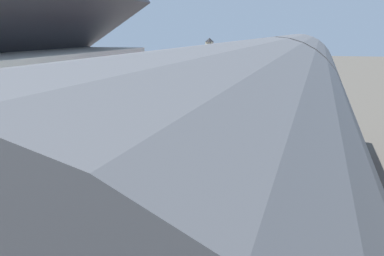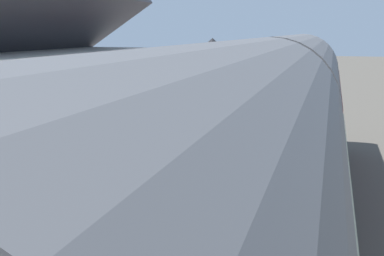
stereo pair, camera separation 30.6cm
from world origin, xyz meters
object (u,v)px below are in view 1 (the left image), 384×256
train (238,226)px  planter_edge_near (242,97)px  planter_by_door (178,133)px  lamp_post_platform (209,66)px  station_building (16,109)px  station_sign_board (226,95)px  bench_platform_end (206,99)px  planter_edge_far (233,112)px  planter_bench_left (128,155)px  planter_bench_right (168,97)px

train → planter_edge_near: 17.43m
planter_edge_near → planter_by_door: size_ratio=1.08×
lamp_post_platform → planter_edge_near: bearing=-2.0°
lamp_post_platform → station_building: bearing=150.0°
planter_by_door → train: bearing=-159.3°
station_sign_board → station_building: bearing=152.2°
planter_edge_near → bench_platform_end: bearing=130.7°
train → station_sign_board: bearing=11.6°
planter_edge_far → lamp_post_platform: 3.15m
planter_edge_far → station_sign_board: bearing=177.0°
bench_platform_end → station_building: bearing=168.3°
planter_bench_left → train: bearing=-147.4°
planter_by_door → planter_edge_far: bearing=-12.6°
train → bench_platform_end: size_ratio=19.52×
planter_bench_right → station_sign_board: 5.93m
planter_edge_near → station_sign_board: station_sign_board is taller
planter_by_door → station_building: bearing=144.5°
station_building → train: bearing=-128.0°
train → bench_platform_end: train is taller
lamp_post_platform → station_sign_board: size_ratio=2.11×
planter_bench_left → station_sign_board: 6.41m
planter_edge_far → planter_by_door: (-4.38, 0.98, -0.01)m
planter_bench_right → lamp_post_platform: size_ratio=0.22×
planter_bench_left → planter_edge_near: bearing=-6.5°
bench_platform_end → station_sign_board: bearing=-155.9°
station_building → planter_bench_left: bearing=-65.1°
train → planter_edge_near: train is taller
train → planter_bench_right: bearing=20.3°
planter_bench_left → planter_by_door: (2.99, -0.49, 0.02)m
bench_platform_end → station_sign_board: 4.00m
planter_bench_left → planter_edge_far: size_ratio=0.96×
planter_edge_far → planter_bench_left: bearing=168.8°
planter_bench_right → lamp_post_platform: 7.00m
planter_edge_far → planter_bench_right: bearing=48.2°
planter_edge_near → train: bearing=-171.2°
train → station_sign_board: size_ratio=17.63×
planter_edge_near → planter_edge_far: 3.70m
station_building → bench_platform_end: bearing=-11.7°
bench_platform_end → planter_by_door: size_ratio=1.96×
planter_edge_far → planter_by_door: bearing=167.4°
bench_platform_end → planter_bench_right: bench_platform_end is taller
station_sign_board → lamp_post_platform: bearing=164.3°
planter_edge_near → station_sign_board: 4.92m
planter_bench_right → planter_by_door: planter_bench_right is taller
planter_edge_far → planter_by_door: planter_edge_far is taller
planter_edge_far → bench_platform_end: bearing=34.5°
planter_bench_right → planter_by_door: bearing=-160.1°
planter_by_door → station_sign_board: (3.21, -0.92, 0.82)m
planter_by_door → planter_edge_near: bearing=-5.5°
planter_edge_far → station_building: bearing=155.2°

